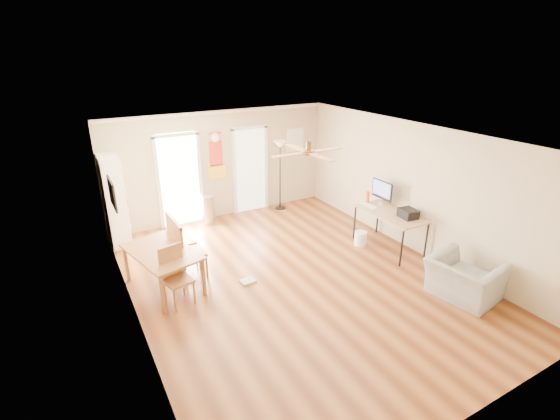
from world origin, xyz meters
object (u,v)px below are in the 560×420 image
torchiere_lamp (280,176)px  printer (408,213)px  dining_chair_right_a (182,239)px  armchair (464,279)px  dining_chair_near (178,277)px  dining_table (164,269)px  computer_desk (389,230)px  trash_can (208,210)px  dining_chair_right_b (191,250)px  wastebasket_a (360,238)px  bookshelf (114,200)px

torchiere_lamp → printer: (1.00, -3.41, -0.01)m
dining_chair_right_a → armchair: size_ratio=1.00×
dining_chair_near → printer: dining_chair_near is taller
dining_table → armchair: bearing=-32.4°
torchiere_lamp → computer_desk: torchiere_lamp is taller
dining_chair_near → trash_can: size_ratio=1.42×
trash_can → armchair: bearing=-62.1°
dining_chair_right_b → armchair: dining_chair_right_b is taller
computer_desk → wastebasket_a: bearing=136.9°
dining_table → printer: bearing=-13.5°
armchair → dining_table: bearing=48.2°
dining_chair_right_b → dining_chair_near: bearing=147.7°
dining_chair_right_a → dining_chair_near: 1.37m
bookshelf → torchiere_lamp: (3.99, 0.01, -0.07)m
armchair → trash_can: bearing=18.5°
printer → wastebasket_a: printer is taller
dining_chair_right_b → armchair: (3.75, -2.86, -0.21)m
dining_chair_near → printer: size_ratio=2.87×
torchiere_lamp → wastebasket_a: (0.47, -2.68, -0.75)m
wastebasket_a → armchair: size_ratio=0.28×
bookshelf → printer: (4.99, -3.40, -0.08)m
bookshelf → dining_chair_right_b: bookshelf is taller
trash_can → dining_chair_right_b: bearing=-116.3°
computer_desk → torchiere_lamp: bearing=106.0°
trash_can → computer_desk: size_ratio=0.47×
bookshelf → dining_chair_right_b: (0.94, -2.17, -0.41)m
bookshelf → dining_table: size_ratio=1.32×
dining_chair_near → wastebasket_a: dining_chair_near is taller
torchiere_lamp → armchair: torchiere_lamp is taller
trash_can → torchiere_lamp: size_ratio=0.39×
dining_table → torchiere_lamp: (3.60, 2.31, 0.53)m
bookshelf → armchair: bearing=-30.5°
trash_can → armchair: 5.71m
dining_chair_right_b → printer: 4.25m
dining_chair_near → torchiere_lamp: bearing=27.0°
dining_chair_near → torchiere_lamp: (3.51, 2.90, 0.40)m
dining_chair_near → computer_desk: bearing=-14.6°
bookshelf → dining_chair_right_a: size_ratio=1.82×
dining_chair_right_b → trash_can: dining_chair_right_b is taller
dining_table → torchiere_lamp: size_ratio=0.82×
dining_chair_right_b → computer_desk: 4.03m
armchair → wastebasket_a: bearing=-3.8°
bookshelf → trash_can: size_ratio=2.76×
dining_chair_right_b → printer: size_ratio=3.20×
trash_can → computer_desk: 4.19m
dining_table → printer: (4.60, -1.10, 0.52)m
trash_can → dining_chair_right_a: bearing=-123.7°
bookshelf → armchair: bookshelf is taller
bookshelf → dining_chair_right_a: bearing=-43.1°
dining_chair_right_a → dining_chair_right_b: size_ratio=0.96×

